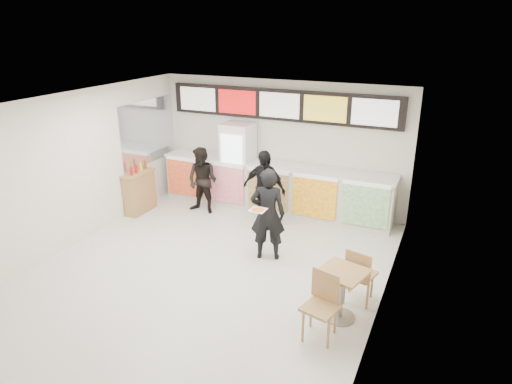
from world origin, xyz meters
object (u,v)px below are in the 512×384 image
Objects in this scene: customer_main at (268,214)px; customer_mid at (264,189)px; drinks_fridge at (238,165)px; cafe_table at (341,286)px; service_counter at (274,187)px; condiment_ledge at (140,192)px; customer_left at (203,181)px.

customer_mid is (-0.62, 1.26, -0.03)m from customer_main.
drinks_fridge is at bearing -71.29° from customer_main.
customer_main is 1.05× the size of cafe_table.
service_counter is at bearing -89.63° from customer_main.
drinks_fridge is 2.79m from customer_main.
customer_main is at bearing -56.97° from customer_mid.
condiment_ledge is at bearing -154.23° from service_counter.
customer_main is at bearing -70.74° from service_counter.
service_counter is at bearing 105.84° from customer_mid.
service_counter is 1.03m from drinks_fridge.
customer_mid is at bearing 147.38° from cafe_table.
customer_left is at bearing -151.69° from service_counter.
cafe_table is (1.73, -1.30, -0.33)m from customer_main.
drinks_fridge is 1.13× the size of customer_main.
drinks_fridge is 1.16× the size of customer_mid.
condiment_ledge is at bearing -31.94° from customer_main.
drinks_fridge is 4.93m from cafe_table.
drinks_fridge reaches higher than customer_mid.
drinks_fridge is at bearing 58.81° from customer_left.
customer_main is 3.70m from condiment_ledge.
drinks_fridge is 0.98m from customer_left.
customer_left reaches higher than service_counter.
customer_mid is at bearing -82.74° from customer_main.
customer_main reaches higher than customer_mid.
cafe_table is (2.35, -2.56, -0.30)m from customer_mid.
customer_mid reaches higher than service_counter.
service_counter is 3.57× the size of customer_left.
customer_left is 1.51m from condiment_ledge.
drinks_fridge is 1.44m from customer_mid.
drinks_fridge is at bearing 179.01° from service_counter.
service_counter is at bearing 25.77° from condiment_ledge.
drinks_fridge reaches higher than customer_main.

